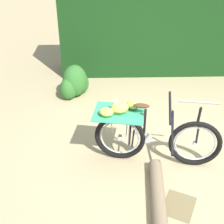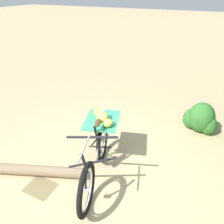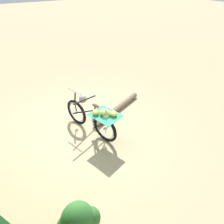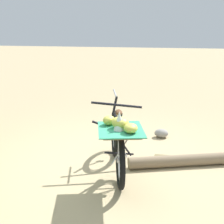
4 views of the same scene
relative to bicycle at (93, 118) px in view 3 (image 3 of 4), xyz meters
name	(u,v)px [view 3 (image 3 of 4)]	position (x,y,z in m)	size (l,w,h in m)	color
ground_plane	(81,133)	(0.29, -0.20, -0.49)	(60.00, 60.00, 0.00)	tan
bicycle	(93,118)	(0.00, 0.00, 0.00)	(0.91, 1.79, 1.03)	black
fallen_log	(117,108)	(-1.08, -0.54, -0.40)	(0.17, 0.17, 2.05)	#7F6B51
shrub_cluster	(78,220)	(1.32, 2.01, -0.20)	(0.69, 0.47, 0.66)	#2D6628
path_stone	(82,98)	(-0.46, -1.68, -0.41)	(0.25, 0.21, 0.16)	gray
leaf_litter_patch	(103,113)	(-0.65, -0.65, -0.48)	(0.44, 0.36, 0.01)	olive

